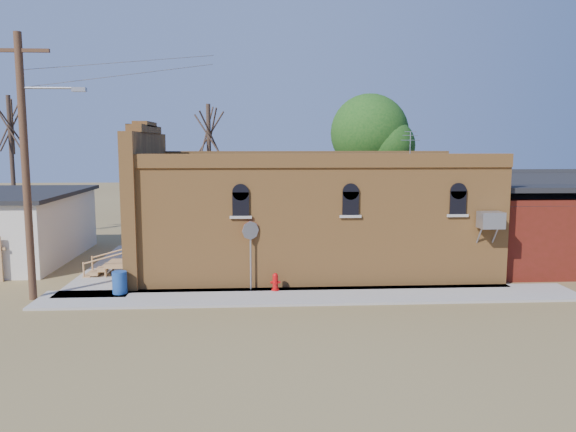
{
  "coord_description": "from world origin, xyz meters",
  "views": [
    {
      "loc": [
        -0.47,
        -18.22,
        5.38
      ],
      "look_at": [
        0.87,
        4.64,
        2.4
      ],
      "focal_mm": 35.0,
      "sensor_mm": 36.0,
      "label": 1
    }
  ],
  "objects": [
    {
      "name": "stop_sign",
      "position": [
        -0.66,
        1.8,
        2.01
      ],
      "size": [
        0.61,
        0.41,
        2.52
      ],
      "rotation": [
        0.0,
        0.0,
        0.13
      ],
      "color": "#97979D",
      "rests_on": "sidewalk_south"
    },
    {
      "name": "sidewalk_west",
      "position": [
        -6.3,
        6.0,
        0.04
      ],
      "size": [
        2.6,
        10.0,
        0.08
      ],
      "primitive_type": "cube",
      "color": "#9E9991",
      "rests_on": "ground"
    },
    {
      "name": "brick_bar",
      "position": [
        1.64,
        5.49,
        2.34
      ],
      "size": [
        16.4,
        7.97,
        6.3
      ],
      "color": "#BF7B3A",
      "rests_on": "ground"
    },
    {
      "name": "red_shed",
      "position": [
        11.5,
        5.5,
        2.27
      ],
      "size": [
        5.4,
        6.4,
        4.3
      ],
      "color": "#52190E",
      "rests_on": "ground"
    },
    {
      "name": "tree_leafy",
      "position": [
        6.0,
        13.5,
        5.93
      ],
      "size": [
        4.4,
        4.4,
        8.15
      ],
      "color": "#463528",
      "rests_on": "ground"
    },
    {
      "name": "tree_bare_near",
      "position": [
        -3.0,
        13.0,
        5.96
      ],
      "size": [
        2.8,
        2.8,
        7.65
      ],
      "color": "#463528",
      "rests_on": "ground"
    },
    {
      "name": "ground",
      "position": [
        0.0,
        0.0,
        0.0
      ],
      "size": [
        120.0,
        120.0,
        0.0
      ],
      "primitive_type": "plane",
      "color": "brown",
      "rests_on": "ground"
    },
    {
      "name": "tree_bare_far",
      "position": [
        -14.0,
        14.0,
        6.36
      ],
      "size": [
        2.8,
        2.8,
        8.16
      ],
      "color": "#463528",
      "rests_on": "ground"
    },
    {
      "name": "utility_pole",
      "position": [
        -8.14,
        1.2,
        4.77
      ],
      "size": [
        3.12,
        0.26,
        9.0
      ],
      "color": "#44281B",
      "rests_on": "ground"
    },
    {
      "name": "sidewalk_south",
      "position": [
        1.5,
        0.9,
        0.04
      ],
      "size": [
        19.0,
        2.2,
        0.08
      ],
      "primitive_type": "cube",
      "color": "#9E9991",
      "rests_on": "ground"
    },
    {
      "name": "trash_barrel",
      "position": [
        -5.3,
        1.5,
        0.48
      ],
      "size": [
        0.54,
        0.54,
        0.79
      ],
      "primitive_type": "cylinder",
      "rotation": [
        0.0,
        0.0,
        0.05
      ],
      "color": "navy",
      "rests_on": "sidewalk_west"
    },
    {
      "name": "fire_hydrant",
      "position": [
        0.23,
        1.58,
        0.4
      ],
      "size": [
        0.37,
        0.35,
        0.64
      ],
      "rotation": [
        0.0,
        0.0,
        0.19
      ],
      "color": "#BC0A0C",
      "rests_on": "sidewalk_south"
    }
  ]
}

